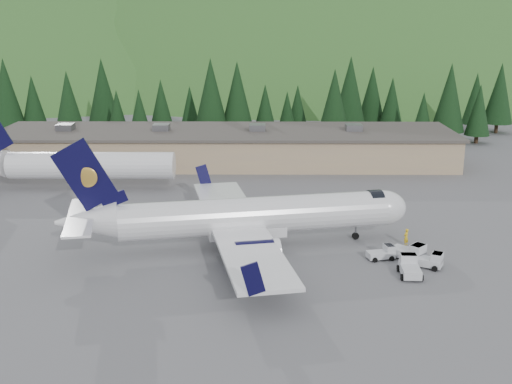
% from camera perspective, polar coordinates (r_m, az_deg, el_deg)
% --- Properties ---
extents(ground, '(600.00, 600.00, 0.00)m').
position_cam_1_polar(ground, '(64.88, -0.04, -4.82)').
color(ground, '#5A5A5F').
extents(airliner, '(35.05, 33.11, 11.68)m').
position_cam_1_polar(airliner, '(63.69, -0.95, -2.26)').
color(airliner, white).
rests_on(airliner, ground).
extents(second_airliner, '(27.50, 11.00, 10.05)m').
position_cam_1_polar(second_airliner, '(88.75, -16.25, 2.36)').
color(second_airliner, white).
rests_on(second_airliner, ground).
extents(baggage_tug_a, '(2.78, 2.02, 1.36)m').
position_cam_1_polar(baggage_tug_a, '(62.55, 11.23, -5.33)').
color(baggage_tug_a, silver).
rests_on(baggage_tug_a, ground).
extents(baggage_tug_b, '(3.47, 3.40, 1.73)m').
position_cam_1_polar(baggage_tug_b, '(62.77, 13.55, -5.23)').
color(baggage_tug_b, silver).
rests_on(baggage_tug_b, ground).
extents(baggage_tug_c, '(2.04, 3.23, 1.69)m').
position_cam_1_polar(baggage_tug_c, '(59.31, 13.49, -6.49)').
color(baggage_tug_c, silver).
rests_on(baggage_tug_c, ground).
extents(terminal_building, '(71.00, 17.00, 6.10)m').
position_cam_1_polar(terminal_building, '(100.98, -2.73, 4.09)').
color(terminal_building, tan).
rests_on(terminal_building, ground).
extents(baggage_tug_d, '(3.18, 2.64, 1.52)m').
position_cam_1_polar(baggage_tug_d, '(61.46, 15.16, -5.89)').
color(baggage_tug_d, silver).
rests_on(baggage_tug_d, ground).
extents(ramp_worker, '(0.77, 0.75, 1.79)m').
position_cam_1_polar(ramp_worker, '(66.46, 13.20, -3.93)').
color(ramp_worker, gold).
rests_on(ramp_worker, ground).
extents(tree_line, '(111.92, 18.11, 13.87)m').
position_cam_1_polar(tree_line, '(122.05, -3.14, 8.33)').
color(tree_line, black).
rests_on(tree_line, ground).
extents(hills, '(614.00, 330.00, 300.00)m').
position_cam_1_polar(hills, '(292.97, 10.82, -5.89)').
color(hills, '#336326').
rests_on(hills, ground).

